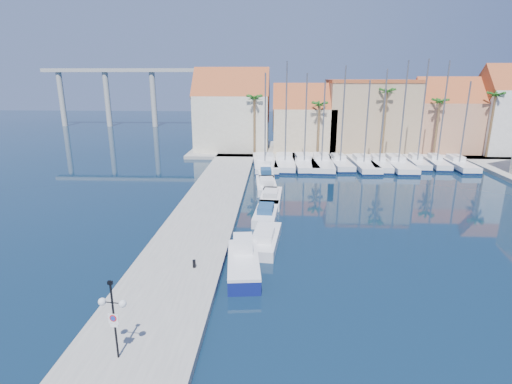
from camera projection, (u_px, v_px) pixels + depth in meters
The scene contains 34 objects.
ground at pixel (318, 299), 23.21m from camera, with size 260.00×260.00×0.00m, color black.
quay_west at pixel (205, 215), 36.53m from camera, with size 6.00×77.00×0.50m, color gray.
shore_north at pixel (349, 150), 68.70m from camera, with size 54.00×16.00×0.50m, color gray.
lamp_post at pixel (113, 308), 16.99m from camera, with size 1.28×0.45×3.77m.
bollard at pixel (194, 264), 25.92m from camera, with size 0.21×0.21×0.53m, color black.
fishing_boat at pixel (243, 262), 26.34m from camera, with size 2.60×6.15×2.09m.
motorboat_west_0 at pixel (265, 239), 30.44m from camera, with size 2.56×6.25×1.40m.
motorboat_west_1 at pixel (266, 213), 36.41m from camera, with size 2.39×6.18×1.40m.
motorboat_west_2 at pixel (271, 197), 41.03m from camera, with size 2.35×6.37×1.40m.
motorboat_west_3 at pixel (266, 185), 45.81m from camera, with size 2.70×6.96×1.40m.
motorboat_west_4 at pixel (266, 174), 50.65m from camera, with size 2.29×5.96×1.40m.
motorboat_west_5 at pixel (267, 168), 54.10m from camera, with size 2.05×5.17×1.40m.
sailboat_0 at pixel (265, 163), 57.26m from camera, with size 4.11×12.14×12.98m.
sailboat_1 at pixel (285, 162), 57.62m from camera, with size 3.31×11.20×14.47m.
sailboat_2 at pixel (304, 162), 57.56m from camera, with size 3.78×11.60×12.95m.
sailboat_3 at pixel (321, 163), 57.43m from camera, with size 3.61×11.86×11.96m.
sailboat_4 at pixel (339, 162), 57.29m from camera, with size 3.12×9.54×13.93m.
sailboat_5 at pixel (363, 164), 56.60m from camera, with size 3.25×10.81×12.06m.
sailboat_6 at pixel (379, 163), 56.77m from camera, with size 3.37×9.85×13.47m.
sailboat_7 at pixel (397, 163), 56.73m from camera, with size 2.99×11.26×14.57m.
sailboat_8 at pixel (416, 162), 57.59m from camera, with size 2.70×8.36×14.80m.
sailboat_9 at pixel (436, 162), 57.46m from camera, with size 2.89×8.49×14.57m.
sailboat_10 at pixel (457, 164), 56.57m from camera, with size 2.67×9.61×11.90m.
building_0 at pixel (232, 113), 66.97m from camera, with size 12.30×9.00×13.50m.
building_1 at pixel (304, 121), 66.72m from camera, with size 10.30×8.00×11.00m.
building_2 at pixel (369, 115), 66.88m from camera, with size 14.20×10.20×11.50m.
building_3 at pixel (444, 118), 65.44m from camera, with size 10.30×8.00×12.00m.
building_4 at pixel (505, 112), 63.73m from camera, with size 8.30×8.00×14.00m.
palm_0 at pixel (254, 100), 61.27m from camera, with size 2.60×2.60×10.15m.
palm_1 at pixel (320, 106), 61.04m from camera, with size 2.60×2.60×9.15m.
palm_2 at pixel (387, 94), 60.03m from camera, with size 2.60×2.60×11.15m.
palm_3 at pixel (440, 103), 60.03m from camera, with size 2.60×2.60×9.65m.
palm_4 at pixel (496, 97), 59.37m from camera, with size 2.60×2.60×10.65m.
viaduct at pixel (133, 86), 100.93m from camera, with size 48.00×2.20×14.45m.
Camera 1 is at (-2.55, -20.71, 12.47)m, focal length 28.00 mm.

